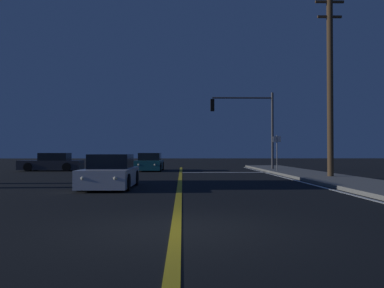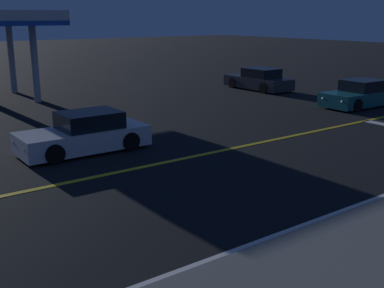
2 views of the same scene
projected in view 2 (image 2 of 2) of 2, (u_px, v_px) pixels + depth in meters
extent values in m
cube|color=gold|center=(186.00, 158.00, 15.68)|extent=(0.20, 38.12, 0.01)
cube|color=white|center=(331.00, 215.00, 11.19)|extent=(0.16, 38.12, 0.01)
cube|color=#195960|center=(359.00, 98.00, 24.55)|extent=(1.94, 4.17, 0.68)
cube|color=black|center=(363.00, 86.00, 24.53)|extent=(1.63, 1.94, 0.60)
cylinder|color=black|center=(357.00, 105.00, 23.18)|extent=(0.23, 0.64, 0.64)
cylinder|color=black|center=(328.00, 100.00, 24.55)|extent=(0.23, 0.64, 0.64)
cylinder|color=black|center=(360.00, 96.00, 25.97)|extent=(0.23, 0.64, 0.64)
sphere|color=#FFF4CC|center=(343.00, 102.00, 22.96)|extent=(0.18, 0.18, 0.18)
sphere|color=#FFF4CC|center=(324.00, 98.00, 23.87)|extent=(0.18, 0.18, 0.18)
sphere|color=red|center=(373.00, 91.00, 26.10)|extent=(0.14, 0.14, 0.14)
cube|color=silver|center=(83.00, 139.00, 16.39)|extent=(1.84, 4.33, 0.68)
cube|color=black|center=(89.00, 120.00, 16.39)|extent=(1.58, 2.00, 0.60)
cylinder|color=black|center=(54.00, 154.00, 15.00)|extent=(0.22, 0.64, 0.64)
cylinder|color=black|center=(36.00, 143.00, 16.33)|extent=(0.22, 0.64, 0.64)
cylinder|color=black|center=(130.00, 141.00, 16.52)|extent=(0.22, 0.64, 0.64)
cylinder|color=black|center=(108.00, 132.00, 17.85)|extent=(0.22, 0.64, 0.64)
sphere|color=#FFF4CC|center=(26.00, 150.00, 14.74)|extent=(0.18, 0.18, 0.18)
sphere|color=#FFF4CC|center=(15.00, 142.00, 15.62)|extent=(0.18, 0.18, 0.18)
sphere|color=red|center=(145.00, 131.00, 17.13)|extent=(0.14, 0.14, 0.14)
sphere|color=red|center=(130.00, 125.00, 18.02)|extent=(0.14, 0.14, 0.14)
cube|color=#2D2D33|center=(258.00, 82.00, 30.26)|extent=(4.51, 1.83, 0.68)
cube|color=black|center=(261.00, 73.00, 29.89)|extent=(2.08, 1.57, 0.60)
cylinder|color=black|center=(233.00, 83.00, 30.89)|extent=(0.64, 0.22, 0.64)
cylinder|color=black|center=(252.00, 81.00, 31.86)|extent=(0.64, 0.22, 0.64)
cylinder|color=black|center=(264.00, 88.00, 28.71)|extent=(0.64, 0.22, 0.64)
cylinder|color=black|center=(284.00, 86.00, 29.68)|extent=(0.64, 0.22, 0.64)
sphere|color=#FFF4CC|center=(228.00, 78.00, 31.63)|extent=(0.18, 0.18, 0.18)
sphere|color=#FFF4CC|center=(241.00, 77.00, 32.27)|extent=(0.18, 0.18, 0.18)
sphere|color=red|center=(277.00, 86.00, 28.19)|extent=(0.14, 0.14, 0.14)
sphere|color=red|center=(291.00, 84.00, 28.84)|extent=(0.14, 0.14, 0.14)
cylinder|color=silver|center=(11.00, 57.00, 28.57)|extent=(0.36, 0.36, 4.25)
cylinder|color=silver|center=(35.00, 62.00, 25.38)|extent=(0.36, 0.36, 4.25)
cube|color=white|center=(6.00, 26.00, 24.68)|extent=(0.70, 0.70, 0.06)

